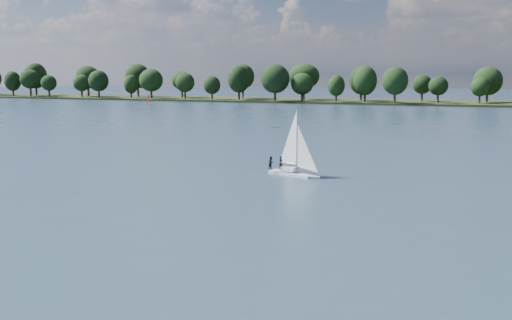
{
  "coord_description": "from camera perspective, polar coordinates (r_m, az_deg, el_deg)",
  "views": [
    {
      "loc": [
        10.05,
        -19.24,
        11.44
      ],
      "look_at": [
        -10.35,
        35.97,
        2.5
      ],
      "focal_mm": 40.0,
      "sensor_mm": 36.0,
      "label": 1
    }
  ],
  "objects": [
    {
      "name": "dinghy_pink",
      "position": [
        217.35,
        -10.63,
        5.77
      ],
      "size": [
        3.14,
        1.8,
        4.71
      ],
      "rotation": [
        0.0,
        0.0,
        0.23
      ],
      "color": "silver",
      "rests_on": "ground"
    },
    {
      "name": "ground",
      "position": [
        120.21,
        15.41,
        2.87
      ],
      "size": [
        700.0,
        700.0,
        0.0
      ],
      "primitive_type": "plane",
      "color": "#233342",
      "rests_on": "ground"
    },
    {
      "name": "sailboat",
      "position": [
        64.52,
        3.61,
        0.4
      ],
      "size": [
        6.24,
        3.59,
        7.92
      ],
      "rotation": [
        0.0,
        0.0,
        -0.34
      ],
      "color": "silver",
      "rests_on": "ground"
    },
    {
      "name": "pontoon",
      "position": [
        293.31,
        -22.96,
        5.73
      ],
      "size": [
        4.22,
        2.49,
        0.5
      ],
      "primitive_type": "cube",
      "rotation": [
        0.0,
        0.0,
        0.13
      ],
      "color": "#4F5154",
      "rests_on": "ground"
    },
    {
      "name": "far_shore",
      "position": [
        231.74,
        17.85,
        5.4
      ],
      "size": [
        660.0,
        40.0,
        1.5
      ],
      "primitive_type": "cube",
      "color": "black",
      "rests_on": "ground"
    },
    {
      "name": "treeline",
      "position": [
        227.49,
        17.39,
        7.42
      ],
      "size": [
        562.89,
        73.96,
        18.05
      ],
      "color": "black",
      "rests_on": "ground"
    }
  ]
}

